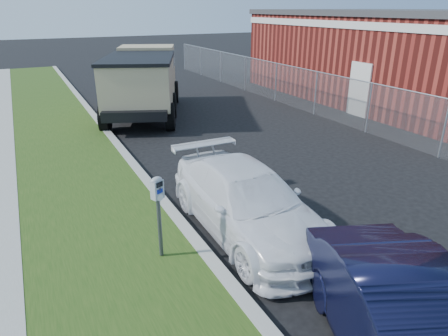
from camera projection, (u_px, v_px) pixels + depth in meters
name	position (u px, v px, depth m)	size (l,w,h in m)	color
ground	(300.00, 214.00, 8.92)	(120.00, 120.00, 0.00)	black
streetside	(22.00, 228.00, 8.21)	(6.12, 50.00, 0.15)	gray
chainlink_fence	(316.00, 85.00, 16.75)	(0.06, 30.06, 30.00)	slate
brick_building	(401.00, 54.00, 19.77)	(9.20, 14.20, 4.17)	maroon
parking_meter	(158.00, 200.00, 6.78)	(0.25, 0.21, 1.53)	#3F4247
white_wagon	(247.00, 201.00, 8.02)	(1.87, 4.60, 1.33)	white
navy_sedan	(413.00, 333.00, 4.74)	(1.46, 4.18, 1.38)	black
dump_truck	(144.00, 79.00, 16.85)	(4.80, 7.14, 2.63)	black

